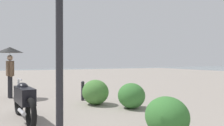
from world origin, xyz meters
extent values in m
cylinder|color=#232328|center=(3.87, 1.04, 1.83)|extent=(0.14, 0.14, 3.66)
torus|color=black|center=(4.92, 1.45, 0.30)|extent=(0.73, 0.21, 0.72)
torus|color=black|center=(6.36, 1.64, 0.30)|extent=(0.73, 0.21, 0.72)
cube|color=black|center=(5.59, 1.54, 0.62)|extent=(1.13, 0.46, 0.40)
ellipsoid|color=black|center=(5.82, 1.57, 0.80)|extent=(0.47, 0.33, 0.24)
cylinder|color=silver|center=(6.30, 1.63, 0.62)|extent=(0.19, 0.08, 0.66)
cylinder|color=silver|center=(6.24, 1.62, 0.98)|extent=(0.60, 0.11, 0.04)
cylinder|color=silver|center=(5.18, 1.63, 0.30)|extent=(0.56, 0.16, 0.09)
cylinder|color=black|center=(9.49, 1.81, 0.45)|extent=(0.14, 0.14, 0.90)
cylinder|color=black|center=(9.30, 1.78, 0.45)|extent=(0.14, 0.14, 0.90)
cube|color=brown|center=(9.39, 1.79, 1.18)|extent=(0.43, 0.30, 0.60)
sphere|color=tan|center=(9.39, 1.79, 1.60)|extent=(0.22, 0.22, 0.22)
cylinder|color=brown|center=(9.65, 1.83, 1.15)|extent=(0.10, 0.10, 0.58)
cylinder|color=brown|center=(9.14, 1.75, 1.15)|extent=(0.10, 0.10, 0.58)
cone|color=black|center=(9.39, 1.79, 1.92)|extent=(1.00, 1.00, 0.22)
cylinder|color=gray|center=(9.39, 1.79, 1.50)|extent=(0.02, 0.02, 0.80)
cylinder|color=#232328|center=(7.61, -0.65, 0.31)|extent=(0.12, 0.12, 0.62)
sphere|color=#232328|center=(7.61, -0.65, 0.66)|extent=(0.13, 0.13, 0.13)
ellipsoid|color=#477F38|center=(6.69, -0.80, 0.42)|extent=(0.99, 0.89, 0.84)
ellipsoid|color=#387533|center=(5.64, -1.59, 0.39)|extent=(0.92, 0.83, 0.79)
ellipsoid|color=#387533|center=(3.09, -0.89, 0.39)|extent=(0.92, 0.83, 0.78)
camera|label=1|loc=(-0.40, 1.98, 1.49)|focal=35.91mm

